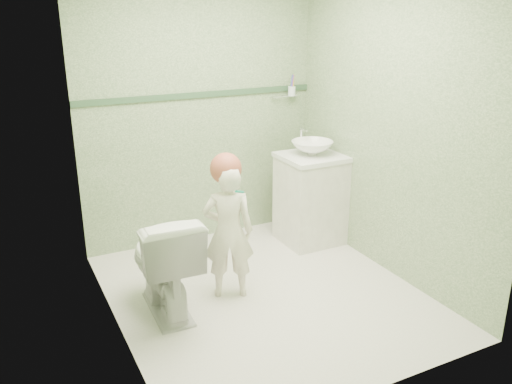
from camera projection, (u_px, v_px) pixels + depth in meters
ground at (265, 294)px, 4.09m from camera, size 2.50×2.50×0.00m
room_shell at (266, 141)px, 3.70m from camera, size 2.50×2.54×2.40m
trim_stripe at (200, 95)px, 4.70m from camera, size 2.20×0.02×0.05m
vanity at (310, 200)px, 4.91m from camera, size 0.52×0.50×0.80m
counter at (312, 157)px, 4.78m from camera, size 0.54×0.52×0.04m
basin at (312, 148)px, 4.75m from camera, size 0.37×0.37×0.13m
faucet at (302, 135)px, 4.88m from camera, size 0.03×0.13×0.18m
cup_holder at (291, 91)px, 5.04m from camera, size 0.26×0.07×0.21m
toilet at (164, 262)px, 3.76m from camera, size 0.46×0.77×0.77m
toddler at (228, 232)px, 3.93m from camera, size 0.44×0.37×1.03m
hair_cap at (226, 169)px, 3.79m from camera, size 0.23×0.23×0.23m
teal_toothbrush at (239, 191)px, 3.70m from camera, size 0.11×0.14×0.08m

